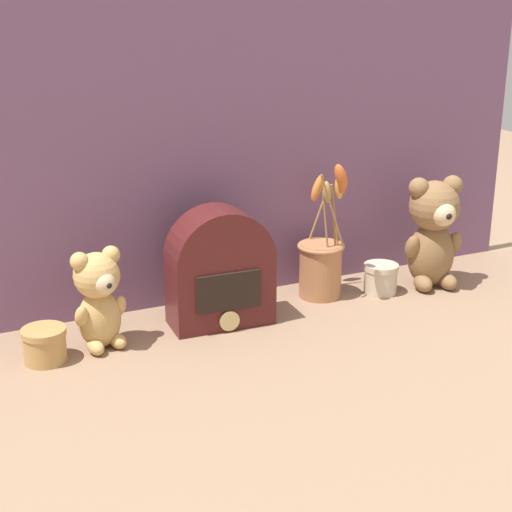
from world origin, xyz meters
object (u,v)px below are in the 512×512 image
at_px(teddy_bear_large, 433,230).
at_px(flower_vase, 321,261).
at_px(vintage_radio, 220,272).
at_px(decorative_tin_tall, 45,345).
at_px(teddy_bear_medium, 99,297).
at_px(decorative_tin_short, 381,278).

xyz_separation_m(teddy_bear_large, flower_vase, (-0.26, 0.05, -0.05)).
relative_size(vintage_radio, decorative_tin_tall, 2.96).
height_order(teddy_bear_large, flower_vase, flower_vase).
relative_size(teddy_bear_medium, decorative_tin_tall, 2.40).
height_order(teddy_bear_medium, decorative_tin_tall, teddy_bear_medium).
distance_m(teddy_bear_large, decorative_tin_tall, 0.87).
distance_m(teddy_bear_large, flower_vase, 0.27).
relative_size(teddy_bear_medium, flower_vase, 0.62).
relative_size(vintage_radio, decorative_tin_short, 3.14).
bearing_deg(teddy_bear_medium, vintage_radio, 2.46).
bearing_deg(teddy_bear_large, decorative_tin_short, 175.27).
bearing_deg(decorative_tin_tall, flower_vase, 6.51).
bearing_deg(decorative_tin_short, teddy_bear_medium, -178.61).
height_order(teddy_bear_large, decorative_tin_short, teddy_bear_large).
distance_m(flower_vase, decorative_tin_tall, 0.61).
distance_m(teddy_bear_large, vintage_radio, 0.51).
xyz_separation_m(teddy_bear_large, decorative_tin_short, (-0.13, 0.01, -0.10)).
distance_m(vintage_radio, decorative_tin_short, 0.39).
height_order(teddy_bear_large, vintage_radio, teddy_bear_large).
distance_m(teddy_bear_medium, vintage_radio, 0.25).
height_order(teddy_bear_medium, flower_vase, flower_vase).
bearing_deg(decorative_tin_tall, vintage_radio, 4.38).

